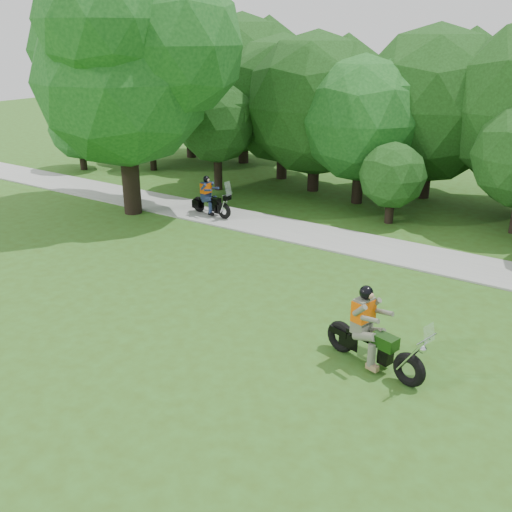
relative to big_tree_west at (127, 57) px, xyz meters
The scene contains 6 objects.
ground 13.82m from the big_tree_west, 33.03° to the right, with size 100.00×100.00×0.00m, color #345418.
walkway 12.05m from the big_tree_west, ahead, with size 60.00×2.20×0.06m, color gray.
tree_line 13.49m from the big_tree_west, 34.93° to the left, with size 40.33×11.35×7.60m.
big_tree_west is the anchor object (origin of this frame).
chopper_motorcycle 14.26m from the big_tree_west, 24.64° to the right, with size 2.47×1.05×1.79m.
touring_motorcycle 5.93m from the big_tree_west, 18.78° to the left, with size 1.98×0.73×1.51m.
Camera 1 is at (5.35, -8.73, 6.60)m, focal length 40.00 mm.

